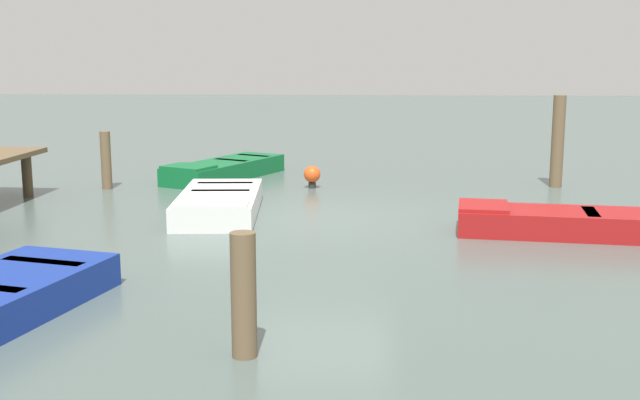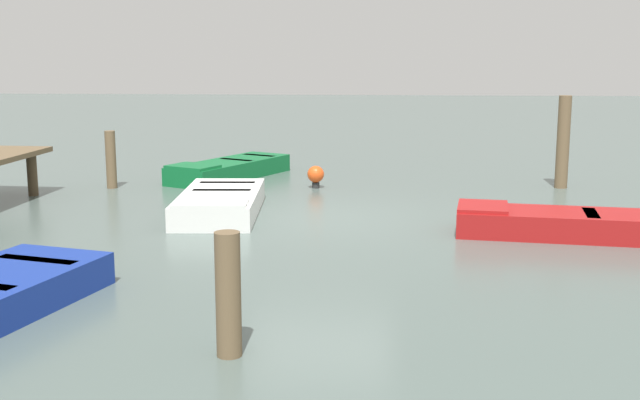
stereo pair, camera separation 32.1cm
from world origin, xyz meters
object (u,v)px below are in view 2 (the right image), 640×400
Objects in this scene: mooring_piling_center at (563,142)px; marker_buoy at (316,175)px; rowboat_green at (229,169)px; rowboat_white at (220,202)px; rowboat_red at (570,223)px; mooring_piling_near_left at (228,295)px; mooring_piling_near_right at (111,160)px.

mooring_piling_center reaches higher than marker_buoy.
rowboat_green is 1.10× the size of rowboat_white.
rowboat_white is 7.55m from mooring_piling_center.
marker_buoy is (-1.20, -2.10, 0.07)m from rowboat_green.
marker_buoy reaches higher than rowboat_white.
mooring_piling_near_left is at bearing 57.90° from rowboat_red.
rowboat_green is 10.98m from mooring_piling_near_left.
rowboat_green is at bearing -175.40° from rowboat_white.
mooring_piling_center is at bearing 112.41° from rowboat_white.
mooring_piling_center is (4.66, -0.88, 0.77)m from rowboat_red.
mooring_piling_near_right reaches higher than marker_buoy.
rowboat_white is at bearing 152.72° from marker_buoy.
rowboat_white is 3.88m from mooring_piling_near_right.
mooring_piling_center reaches higher than rowboat_red.
mooring_piling_near_left is at bearing 37.03° from rowboat_green.
mooring_piling_near_right reaches higher than mooring_piling_near_left.
rowboat_white is at bearing 11.93° from mooring_piling_near_left.
rowboat_green is 2.42m from marker_buoy.
rowboat_green is 1.79× the size of mooring_piling_center.
mooring_piling_center reaches higher than rowboat_white.
rowboat_white is 2.62× the size of mooring_piling_near_left.
rowboat_white is at bearing -132.14° from mooring_piling_near_right.
rowboat_red is at bearing -39.85° from mooring_piling_near_left.
mooring_piling_near_right is at bearing 24.74° from mooring_piling_near_left.
mooring_piling_near_right reaches higher than rowboat_green.
rowboat_red is 6.96m from mooring_piling_near_left.
marker_buoy is at bearing 86.73° from rowboat_green.
rowboat_green is at bearing -56.09° from mooring_piling_near_right.
mooring_piling_center is 1.60× the size of mooring_piling_near_right.
rowboat_white is at bearing -5.16° from rowboat_red.
rowboat_red is 1.88× the size of mooring_piling_center.
rowboat_red is 7.70× the size of marker_buoy.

